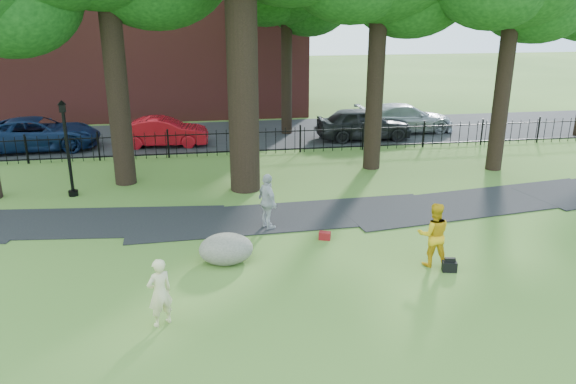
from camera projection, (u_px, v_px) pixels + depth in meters
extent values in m
plane|color=#3B6122|center=(270.00, 274.00, 14.48)|extent=(120.00, 120.00, 0.00)
cube|color=black|center=(285.00, 217.00, 18.27)|extent=(36.07, 3.85, 0.03)
cube|color=black|center=(230.00, 135.00, 29.43)|extent=(80.00, 7.00, 0.02)
cube|color=black|center=(235.00, 133.00, 25.36)|extent=(44.00, 0.04, 0.04)
cube|color=black|center=(236.00, 151.00, 25.63)|extent=(44.00, 0.04, 0.04)
cube|color=maroon|center=(153.00, 13.00, 34.36)|extent=(18.00, 8.00, 12.00)
cylinder|color=black|center=(242.00, 45.00, 19.32)|extent=(1.10, 1.10, 10.50)
cylinder|color=black|center=(115.00, 63.00, 20.27)|extent=(0.80, 0.80, 9.10)
cylinder|color=black|center=(376.00, 67.00, 22.37)|extent=(0.70, 0.70, 8.40)
cylinder|color=black|center=(505.00, 72.00, 22.25)|extent=(0.64, 0.64, 8.05)
imported|color=beige|center=(160.00, 292.00, 11.98)|extent=(0.68, 0.61, 1.56)
imported|color=gold|center=(434.00, 234.00, 14.72)|extent=(0.96, 0.82, 1.75)
imported|color=#A9A9AE|center=(268.00, 202.00, 17.10)|extent=(0.76, 1.12, 1.76)
ellipsoid|color=#5E594E|center=(226.00, 247.00, 15.04)|extent=(1.46, 1.11, 0.85)
cylinder|color=black|center=(68.00, 155.00, 19.83)|extent=(0.11, 0.11, 3.06)
cylinder|color=black|center=(73.00, 193.00, 20.29)|extent=(0.34, 0.34, 0.19)
cube|color=black|center=(62.00, 108.00, 19.29)|extent=(0.24, 0.24, 0.29)
cone|color=black|center=(62.00, 102.00, 19.23)|extent=(0.31, 0.31, 0.15)
cube|color=black|center=(449.00, 266.00, 14.59)|extent=(0.40, 0.30, 0.27)
cube|color=maroon|center=(325.00, 236.00, 16.55)|extent=(0.39, 0.32, 0.23)
imported|color=#B10D17|center=(164.00, 132.00, 27.08)|extent=(4.30, 1.71, 1.39)
imported|color=#0C1D40|center=(39.00, 134.00, 26.37)|extent=(5.65, 2.83, 1.54)
imported|color=black|center=(364.00, 123.00, 28.39)|extent=(4.81, 1.99, 1.63)
imported|color=#989BA0|center=(405.00, 118.00, 29.97)|extent=(5.24, 2.21, 1.51)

